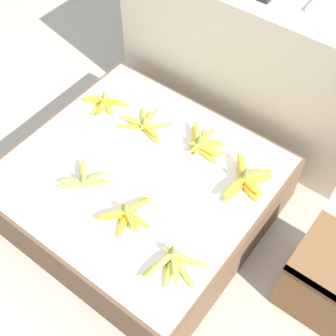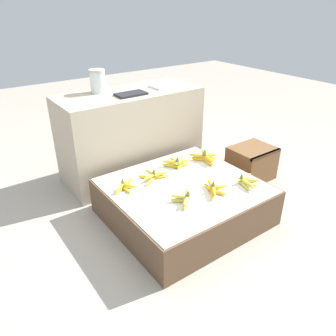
% 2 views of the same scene
% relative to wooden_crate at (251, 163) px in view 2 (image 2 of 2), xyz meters
% --- Properties ---
extents(ground_plane, '(10.00, 10.00, 0.00)m').
position_rel_wooden_crate_xyz_m(ground_plane, '(-0.87, -0.12, -0.15)').
color(ground_plane, '#A89E8E').
extents(display_platform, '(1.04, 0.97, 0.28)m').
position_rel_wooden_crate_xyz_m(display_platform, '(-0.87, -0.12, -0.01)').
color(display_platform, brown).
rests_on(display_platform, ground_plane).
extents(back_vendor_table, '(1.23, 0.52, 0.77)m').
position_rel_wooden_crate_xyz_m(back_vendor_table, '(-0.82, 0.71, 0.24)').
color(back_vendor_table, tan).
rests_on(back_vendor_table, ground_plane).
extents(wooden_crate, '(0.37, 0.31, 0.30)m').
position_rel_wooden_crate_xyz_m(wooden_crate, '(0.00, 0.00, 0.00)').
color(wooden_crate, brown).
rests_on(wooden_crate, ground_plane).
extents(banana_bunch_front_midleft, '(0.18, 0.19, 0.10)m').
position_rel_wooden_crate_xyz_m(banana_bunch_front_midleft, '(-1.01, -0.30, 0.16)').
color(banana_bunch_front_midleft, '#DBCC4C').
rests_on(banana_bunch_front_midleft, display_platform).
extents(banana_bunch_front_midright, '(0.21, 0.22, 0.09)m').
position_rel_wooden_crate_xyz_m(banana_bunch_front_midright, '(-0.77, -0.32, 0.15)').
color(banana_bunch_front_midright, gold).
rests_on(banana_bunch_front_midright, display_platform).
extents(banana_bunch_front_right, '(0.20, 0.20, 0.09)m').
position_rel_wooden_crate_xyz_m(banana_bunch_front_right, '(-0.50, -0.37, 0.15)').
color(banana_bunch_front_right, gold).
rests_on(banana_bunch_front_right, display_platform).
extents(banana_bunch_middle_left, '(0.20, 0.17, 0.09)m').
position_rel_wooden_crate_xyz_m(banana_bunch_middle_left, '(-1.24, 0.08, 0.15)').
color(banana_bunch_middle_left, yellow).
rests_on(banana_bunch_middle_left, display_platform).
extents(banana_bunch_middle_midleft, '(0.23, 0.18, 0.09)m').
position_rel_wooden_crate_xyz_m(banana_bunch_middle_midleft, '(-1.00, 0.09, 0.15)').
color(banana_bunch_middle_midleft, gold).
rests_on(banana_bunch_middle_midleft, display_platform).
extents(banana_bunch_middle_midright, '(0.22, 0.16, 0.10)m').
position_rel_wooden_crate_xyz_m(banana_bunch_middle_midright, '(-0.74, 0.15, 0.16)').
color(banana_bunch_middle_midright, gold).
rests_on(banana_bunch_middle_midright, display_platform).
extents(banana_bunch_middle_right, '(0.20, 0.24, 0.11)m').
position_rel_wooden_crate_xyz_m(banana_bunch_middle_right, '(-0.49, 0.09, 0.16)').
color(banana_bunch_middle_right, gold).
rests_on(banana_bunch_middle_right, display_platform).
extents(glass_jar, '(0.13, 0.13, 0.19)m').
position_rel_wooden_crate_xyz_m(glass_jar, '(-1.04, 0.83, 0.72)').
color(glass_jar, silver).
rests_on(glass_jar, back_vendor_table).
extents(foam_tray_white, '(0.23, 0.18, 0.02)m').
position_rel_wooden_crate_xyz_m(foam_tray_white, '(-0.48, 0.67, 0.63)').
color(foam_tray_white, white).
rests_on(foam_tray_white, back_vendor_table).
extents(foam_tray_dark, '(0.25, 0.14, 0.02)m').
position_rel_wooden_crate_xyz_m(foam_tray_dark, '(-0.86, 0.60, 0.63)').
color(foam_tray_dark, '#232328').
rests_on(foam_tray_dark, back_vendor_table).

